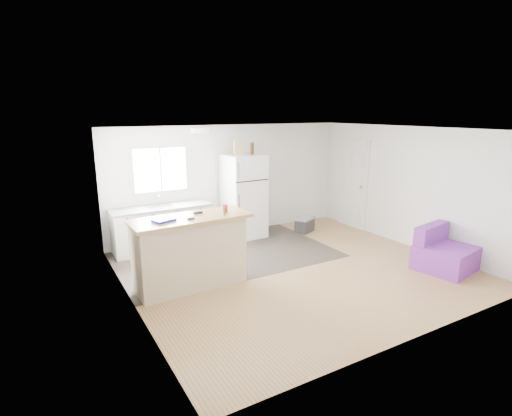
{
  "coord_description": "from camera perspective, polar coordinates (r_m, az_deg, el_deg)",
  "views": [
    {
      "loc": [
        -3.83,
        -5.3,
        2.7
      ],
      "look_at": [
        -0.38,
        0.7,
        1.0
      ],
      "focal_mm": 28.0,
      "sensor_mm": 36.0,
      "label": 1
    }
  ],
  "objects": [
    {
      "name": "room",
      "position": [
        6.71,
        5.8,
        0.8
      ],
      "size": [
        5.51,
        5.01,
        2.41
      ],
      "color": "olive",
      "rests_on": "ground"
    },
    {
      "name": "vinyl_zone",
      "position": [
        7.74,
        -4.28,
        -6.65
      ],
      "size": [
        4.05,
        2.5,
        0.0
      ],
      "primitive_type": "cube",
      "color": "#2E2722",
      "rests_on": "floor"
    },
    {
      "name": "window",
      "position": [
        8.19,
        -13.5,
        5.35
      ],
      "size": [
        1.18,
        0.06,
        0.98
      ],
      "color": "white",
      "rests_on": "back_wall"
    },
    {
      "name": "interior_door",
      "position": [
        9.63,
        13.64,
        3.34
      ],
      "size": [
        0.11,
        0.92,
        2.1
      ],
      "color": "white",
      "rests_on": "right_wall"
    },
    {
      "name": "ceiling_fixture",
      "position": [
        7.02,
        -8.01,
        10.89
      ],
      "size": [
        0.3,
        0.3,
        0.07
      ],
      "primitive_type": "cylinder",
      "color": "white",
      "rests_on": "ceiling"
    },
    {
      "name": "kitchen_cabinets",
      "position": [
        8.12,
        -13.29,
        -2.72
      ],
      "size": [
        1.95,
        0.62,
        1.14
      ],
      "rotation": [
        0.0,
        0.0,
        0.01
      ],
      "color": "white",
      "rests_on": "floor"
    },
    {
      "name": "peninsula",
      "position": [
        6.28,
        -9.37,
        -6.2
      ],
      "size": [
        1.86,
        0.77,
        1.13
      ],
      "rotation": [
        0.0,
        0.0,
        0.04
      ],
      "color": "beige",
      "rests_on": "floor"
    },
    {
      "name": "refrigerator",
      "position": [
        8.59,
        -1.75,
        1.68
      ],
      "size": [
        0.82,
        0.78,
        1.79
      ],
      "rotation": [
        0.0,
        0.0,
        0.05
      ],
      "color": "white",
      "rests_on": "floor"
    },
    {
      "name": "cooler",
      "position": [
        9.15,
        6.98,
        -2.3
      ],
      "size": [
        0.54,
        0.47,
        0.35
      ],
      "rotation": [
        0.0,
        0.0,
        0.42
      ],
      "color": "#2B2B2D",
      "rests_on": "floor"
    },
    {
      "name": "purple_seat",
      "position": [
        7.7,
        25.15,
        -5.97
      ],
      "size": [
        1.03,
        0.99,
        0.74
      ],
      "rotation": [
        0.0,
        0.0,
        0.18
      ],
      "color": "purple",
      "rests_on": "floor"
    },
    {
      "name": "cleaner_jug",
      "position": [
        6.4,
        -7.58,
        -9.92
      ],
      "size": [
        0.17,
        0.14,
        0.32
      ],
      "rotation": [
        0.0,
        0.0,
        -0.29
      ],
      "color": "white",
      "rests_on": "floor"
    },
    {
      "name": "mop",
      "position": [
        6.45,
        -4.99,
        -8.78
      ],
      "size": [
        0.25,
        0.36,
        1.27
      ],
      "rotation": [
        0.0,
        0.0,
        -0.25
      ],
      "color": "green",
      "rests_on": "floor"
    },
    {
      "name": "red_cup",
      "position": [
        6.32,
        -4.42,
        -0.08
      ],
      "size": [
        0.1,
        0.1,
        0.12
      ],
      "primitive_type": "cylinder",
      "rotation": [
        0.0,
        0.0,
        -0.35
      ],
      "color": "red",
      "rests_on": "peninsula"
    },
    {
      "name": "blue_tray",
      "position": [
        5.95,
        -13.05,
        -1.7
      ],
      "size": [
        0.35,
        0.3,
        0.04
      ],
      "primitive_type": "cube",
      "rotation": [
        0.0,
        0.0,
        0.32
      ],
      "color": "#1518CC",
      "rests_on": "peninsula"
    },
    {
      "name": "tool_a",
      "position": [
        6.3,
        -8.28,
        -0.65
      ],
      "size": [
        0.14,
        0.05,
        0.03
      ],
      "primitive_type": "cube",
      "rotation": [
        0.0,
        0.0,
        -0.03
      ],
      "color": "black",
      "rests_on": "peninsula"
    },
    {
      "name": "tool_b",
      "position": [
        5.99,
        -9.3,
        -1.48
      ],
      "size": [
        0.1,
        0.05,
        0.03
      ],
      "primitive_type": "cube",
      "rotation": [
        0.0,
        0.0,
        -0.08
      ],
      "color": "black",
      "rests_on": "peninsula"
    },
    {
      "name": "cardboard_box",
      "position": [
        8.35,
        -2.49,
        8.58
      ],
      "size": [
        0.22,
        0.14,
        0.3
      ],
      "primitive_type": "cube",
      "rotation": [
        0.0,
        0.0,
        -0.23
      ],
      "color": "tan",
      "rests_on": "refrigerator"
    },
    {
      "name": "bottle_left",
      "position": [
        8.44,
        -0.56,
        8.47
      ],
      "size": [
        0.08,
        0.08,
        0.25
      ],
      "primitive_type": "cylinder",
      "rotation": [
        0.0,
        0.0,
        0.22
      ],
      "color": "#3D220B",
      "rests_on": "refrigerator"
    },
    {
      "name": "bottle_right",
      "position": [
        8.5,
        -0.59,
        8.51
      ],
      "size": [
        0.08,
        0.08,
        0.25
      ],
      "primitive_type": "cylinder",
      "rotation": [
        0.0,
        0.0,
        0.23
      ],
      "color": "#3D220B",
      "rests_on": "refrigerator"
    }
  ]
}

